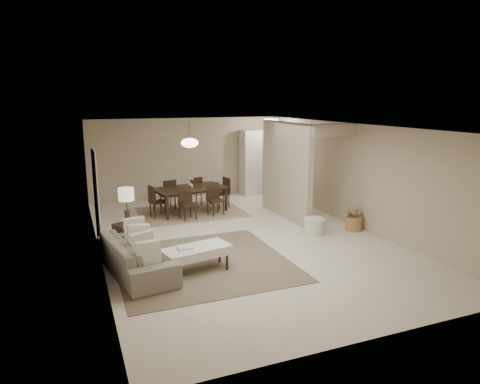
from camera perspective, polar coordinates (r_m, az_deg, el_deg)
name	(u,v)px	position (r m, az deg, el deg)	size (l,w,h in m)	color
floor	(239,238)	(9.69, -0.07, -6.17)	(9.00, 9.00, 0.00)	beige
ceiling	(239,126)	(9.21, -0.08, 8.75)	(9.00, 9.00, 0.00)	white
back_wall	(186,158)	(13.60, -7.15, 4.50)	(6.00, 6.00, 0.00)	tan
left_wall	(96,195)	(8.74, -18.67, -0.37)	(9.00, 9.00, 0.00)	tan
right_wall	(353,175)	(10.83, 14.85, 2.21)	(9.00, 9.00, 0.00)	tan
partition	(286,170)	(11.23, 6.11, 2.90)	(0.15, 2.50, 2.50)	tan
doorway	(96,200)	(9.37, -18.62, -0.99)	(0.04, 0.90, 2.04)	black
pantry_cabinet	(259,162)	(14.08, 2.55, 4.02)	(1.20, 0.55, 2.10)	silver
flush_light	(271,120)	(13.07, 4.15, 9.58)	(0.44, 0.44, 0.05)	white
living_rug	(202,263)	(8.31, -5.02, -9.37)	(3.20, 3.20, 0.01)	brown
sofa	(136,256)	(7.96, -13.71, -8.27)	(0.86, 2.19, 0.64)	slate
ottoman_bench	(196,252)	(7.87, -5.84, -7.95)	(1.33, 0.81, 0.44)	beige
side_table	(129,236)	(9.28, -14.64, -5.70)	(0.48, 0.48, 0.53)	black
table_lamp	(126,197)	(9.06, -14.92, -0.71)	(0.32, 0.32, 0.76)	#4D3A21
round_pouf	(314,226)	(10.07, 9.86, -4.52)	(0.48, 0.48, 0.37)	beige
wicker_basket	(354,224)	(10.57, 14.90, -4.11)	(0.38, 0.38, 0.32)	#906039
dining_rug	(191,212)	(11.94, -6.50, -2.65)	(2.80, 2.10, 0.01)	#8C7257
dining_table	(191,200)	(11.86, -6.54, -1.07)	(1.96, 1.09, 0.69)	black
dining_chairs	(191,197)	(11.84, -6.55, -0.66)	(2.35, 1.88, 0.87)	black
vase	(191,185)	(11.77, -6.59, 0.92)	(0.14, 0.14, 0.15)	silver
yellow_mat	(291,209)	(12.28, 6.82, -2.25)	(0.92, 0.56, 0.01)	gold
pendant_light	(190,143)	(11.60, -6.73, 6.52)	(0.46, 0.46, 0.71)	#4D3A21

